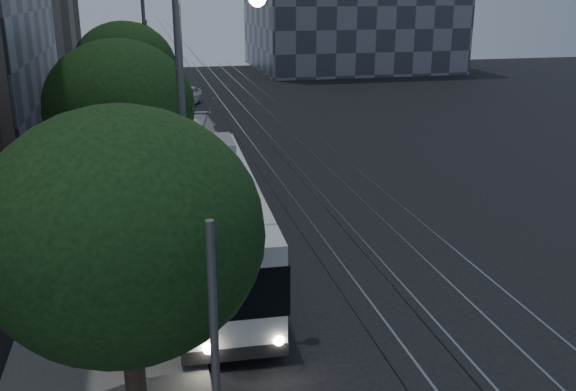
% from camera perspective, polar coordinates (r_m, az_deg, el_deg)
% --- Properties ---
extents(ground, '(120.00, 120.00, 0.00)m').
position_cam_1_polar(ground, '(21.92, 4.75, -6.99)').
color(ground, black).
rests_on(ground, ground).
extents(sidewalk, '(5.00, 90.00, 0.15)m').
position_cam_1_polar(sidewalk, '(39.99, -14.43, 4.24)').
color(sidewalk, slate).
rests_on(sidewalk, ground).
extents(tram_rails, '(4.52, 90.00, 0.02)m').
position_cam_1_polar(tram_rails, '(40.90, -0.25, 5.02)').
color(tram_rails, gray).
rests_on(tram_rails, ground).
extents(overhead_wires, '(2.23, 90.00, 6.00)m').
position_cam_1_polar(overhead_wires, '(39.34, -11.10, 9.30)').
color(overhead_wires, black).
rests_on(overhead_wires, ground).
extents(trolleybus, '(3.12, 13.01, 5.63)m').
position_cam_1_polar(trolleybus, '(21.80, -6.65, -2.12)').
color(trolleybus, silver).
rests_on(trolleybus, ground).
extents(pickup_silver, '(4.59, 6.46, 1.64)m').
position_cam_1_polar(pickup_silver, '(28.29, -7.33, 0.56)').
color(pickup_silver, '#969A9D').
rests_on(pickup_silver, ground).
extents(car_white_a, '(3.12, 4.44, 1.40)m').
position_cam_1_polar(car_white_a, '(34.04, -9.23, 3.29)').
color(car_white_a, white).
rests_on(car_white_a, ground).
extents(car_white_b, '(2.09, 4.76, 1.36)m').
position_cam_1_polar(car_white_b, '(41.52, -7.80, 6.00)').
color(car_white_b, '#BBBBC0').
rests_on(car_white_b, ground).
extents(car_white_c, '(1.82, 4.56, 1.47)m').
position_cam_1_polar(car_white_c, '(47.18, -10.34, 7.40)').
color(car_white_c, '#B2B2B6').
rests_on(car_white_c, ground).
extents(car_white_d, '(3.23, 4.82, 1.52)m').
position_cam_1_polar(car_white_d, '(53.47, -9.04, 8.74)').
color(car_white_d, silver).
rests_on(car_white_d, ground).
extents(tree_0, '(5.52, 5.52, 7.23)m').
position_cam_1_polar(tree_0, '(12.76, -14.46, -3.34)').
color(tree_0, '#32241B').
rests_on(tree_0, ground).
extents(tree_1, '(5.53, 5.53, 7.52)m').
position_cam_1_polar(tree_1, '(24.67, -14.73, 7.58)').
color(tree_1, '#32241B').
rests_on(tree_1, ground).
extents(tree_2, '(5.76, 5.76, 6.99)m').
position_cam_1_polar(tree_2, '(29.76, -14.33, 8.11)').
color(tree_2, '#32241B').
rests_on(tree_2, ground).
extents(tree_3, '(5.65, 5.65, 7.51)m').
position_cam_1_polar(tree_3, '(37.16, -14.29, 10.90)').
color(tree_3, '#32241B').
rests_on(tree_3, ground).
extents(tree_4, '(4.82, 4.82, 6.23)m').
position_cam_1_polar(tree_4, '(44.14, -13.40, 10.83)').
color(tree_4, '#32241B').
rests_on(tree_4, ground).
extents(tree_5, '(4.41, 4.41, 6.52)m').
position_cam_1_polar(tree_5, '(54.76, -13.44, 12.66)').
color(tree_5, '#32241B').
rests_on(tree_5, ground).
extents(streetlamp_near, '(2.31, 0.44, 9.48)m').
position_cam_1_polar(streetlamp_near, '(16.73, -7.94, 5.72)').
color(streetlamp_near, slate).
rests_on(streetlamp_near, ground).
extents(streetlamp_far, '(2.62, 0.44, 10.93)m').
position_cam_1_polar(streetlamp_far, '(38.18, -11.95, 13.62)').
color(streetlamp_far, slate).
rests_on(streetlamp_far, ground).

